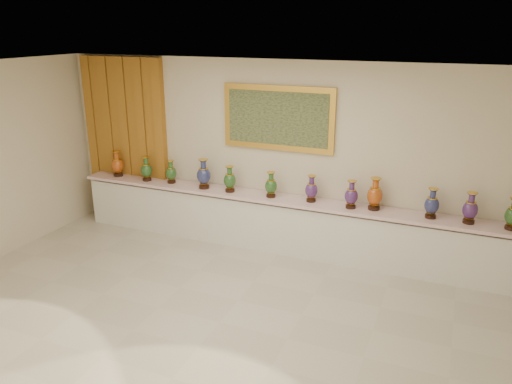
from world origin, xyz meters
The scene contains 14 objects.
ground centered at (0.00, 0.00, 0.00)m, with size 8.00×8.00×0.00m, color beige.
room centered at (-2.57, 2.44, 1.60)m, with size 8.00×8.00×8.00m.
counter centered at (0.00, 2.27, 0.44)m, with size 7.28×0.48×0.90m.
vase_0 centered at (-3.13, 2.24, 1.11)m, with size 0.27×0.27×0.46m.
vase_1 centered at (-2.50, 2.22, 1.09)m, with size 0.20×0.20×0.43m.
vase_2 centered at (-2.03, 2.26, 1.08)m, with size 0.23×0.23×0.40m.
vase_3 centered at (-1.37, 2.22, 1.12)m, with size 0.29×0.29×0.50m.
vase_4 centered at (-0.90, 2.22, 1.09)m, with size 0.24×0.24×0.43m.
vase_5 centered at (-0.18, 2.23, 1.08)m, with size 0.25×0.25×0.41m.
vase_6 centered at (0.46, 2.27, 1.09)m, with size 0.21×0.21×0.42m.
vase_7 centered at (1.09, 2.22, 1.09)m, with size 0.23×0.23×0.42m.
vase_8 centered at (1.42, 2.29, 1.12)m, with size 0.29×0.29×0.49m.
vase_9 centered at (2.21, 2.26, 1.09)m, with size 0.22×0.22×0.44m.
vase_10 centered at (2.71, 2.25, 1.10)m, with size 0.22×0.22×0.44m.
Camera 1 is at (2.45, -4.74, 3.50)m, focal length 35.00 mm.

